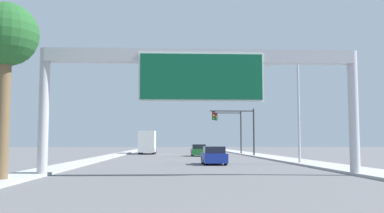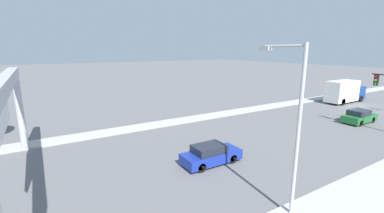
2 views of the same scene
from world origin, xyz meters
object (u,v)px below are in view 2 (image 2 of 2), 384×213
car_mid_left (359,117)px  truck_box_primary (345,92)px  sign_gantry (5,105)px  car_far_left (211,155)px  street_lamp_right (293,117)px

car_mid_left → truck_box_primary: size_ratio=0.56×
car_mid_left → truck_box_primary: truck_box_primary is taller
truck_box_primary → sign_gantry: bearing=-82.8°
sign_gantry → car_mid_left: 31.98m
sign_gantry → car_far_left: bearing=81.3°
car_far_left → car_mid_left: 20.14m
sign_gantry → truck_box_primary: 41.84m
car_mid_left → street_lamp_right: 21.62m
car_mid_left → truck_box_primary: bearing=125.7°
sign_gantry → street_lamp_right: bearing=54.1°
car_far_left → car_mid_left: bearing=90.0°
car_far_left → street_lamp_right: size_ratio=0.52×
street_lamp_right → sign_gantry: bearing=-125.9°
sign_gantry → car_far_left: 12.47m
car_far_left → truck_box_primary: bearing=103.2°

